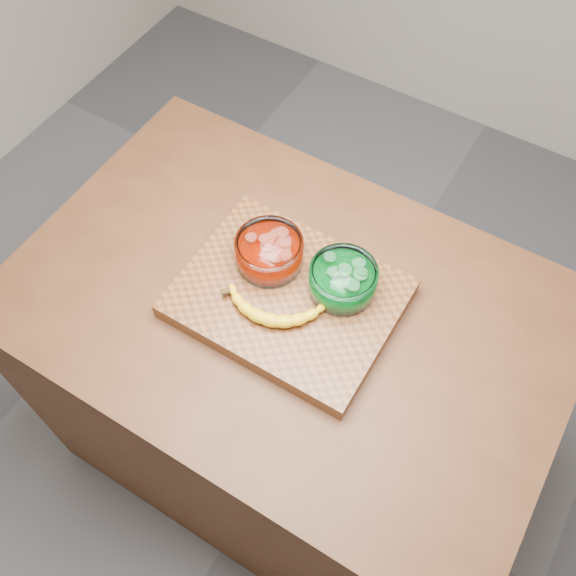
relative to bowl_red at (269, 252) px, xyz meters
The scene contains 6 objects.
ground 0.98m from the bowl_red, 33.04° to the right, with size 3.50×3.50×0.00m, color #58585D.
counter 0.53m from the bowl_red, 33.04° to the right, with size 1.20×0.80×0.90m, color #502C18.
cutting_board 0.11m from the bowl_red, 33.04° to the right, with size 0.45×0.35×0.04m, color brown.
bowl_red is the anchor object (origin of this frame).
bowl_green 0.17m from the bowl_red, ahead, with size 0.14×0.14×0.07m.
banana 0.12m from the bowl_red, 54.21° to the right, with size 0.23×0.14×0.03m, color yellow, non-canonical shape.
Camera 1 is at (0.37, -0.61, 2.08)m, focal length 40.00 mm.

